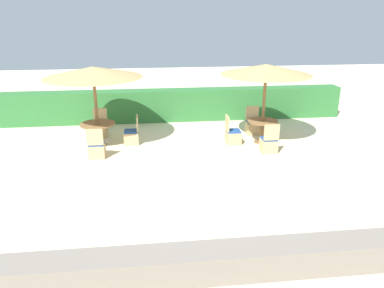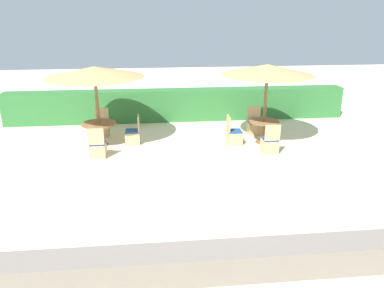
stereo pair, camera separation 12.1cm
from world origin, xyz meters
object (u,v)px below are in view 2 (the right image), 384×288
object	(u,v)px
patio_chair_back_left_south	(98,148)
patio_chair_back_right_south	(270,144)
patio_chair_back_right_north	(255,126)
patio_chair_back_left_east	(133,136)
patio_chair_back_right_west	(234,136)
round_table_back_left	(99,128)
patio_chair_back_left_north	(102,128)
round_table_back_right	(264,126)
parasol_back_right	(268,70)
parasol_back_left	(94,72)

from	to	relation	value
patio_chair_back_left_south	patio_chair_back_right_south	bearing A→B (deg)	-1.87
patio_chair_back_right_north	patio_chair_back_left_east	bearing A→B (deg)	8.15
patio_chair_back_right_west	round_table_back_left	bearing A→B (deg)	-93.91
patio_chair_back_left_north	patio_chair_back_right_south	bearing A→B (deg)	157.50
patio_chair_back_right_west	patio_chair_back_left_east	bearing A→B (deg)	-96.18
patio_chair_back_left_north	patio_chair_back_right_west	world-z (taller)	same
patio_chair_back_left_north	patio_chair_back_right_west	size ratio (longest dim) A/B	1.00
patio_chair_back_left_south	round_table_back_right	world-z (taller)	patio_chair_back_left_south
patio_chair_back_left_north	round_table_back_right	distance (m)	5.45
parasol_back_right	patio_chair_back_left_north	bearing A→B (deg)	166.60
parasol_back_left	round_table_back_left	distance (m)	1.74
patio_chair_back_right_south	patio_chair_back_right_west	xyz separation A→B (m)	(-0.91, 0.90, 0.00)
patio_chair_back_right_south	round_table_back_right	bearing A→B (deg)	86.46
patio_chair_back_left_east	patio_chair_back_right_west	bearing A→B (deg)	-96.18
parasol_back_left	round_table_back_right	world-z (taller)	parasol_back_left
round_table_back_left	patio_chair_back_right_west	world-z (taller)	patio_chair_back_right_west
patio_chair_back_left_north	patio_chair_back_right_west	xyz separation A→B (m)	(4.32, -1.27, 0.00)
patio_chair_back_left_south	patio_chair_back_right_south	world-z (taller)	same
patio_chair_back_right_west	round_table_back_right	bearing A→B (deg)	90.58
patio_chair_back_left_east	patio_chair_back_right_north	world-z (taller)	same
round_table_back_left	patio_chair_back_left_south	distance (m)	1.07
round_table_back_right	patio_chair_back_right_south	bearing A→B (deg)	-93.54
round_table_back_left	round_table_back_right	xyz separation A→B (m)	(5.23, -0.28, -0.03)
patio_chair_back_right_north	patio_chair_back_right_west	distance (m)	1.33
parasol_back_left	round_table_back_left	xyz separation A→B (m)	(0.00, -0.00, -1.74)
round_table_back_left	patio_chair_back_left_east	world-z (taller)	patio_chair_back_left_east
patio_chair_back_left_east	patio_chair_back_right_north	bearing A→B (deg)	-81.85
parasol_back_left	round_table_back_left	world-z (taller)	parasol_back_left
patio_chair_back_left_east	patio_chair_back_right_west	size ratio (longest dim) A/B	1.00
patio_chair_back_right_south	patio_chair_back_right_north	bearing A→B (deg)	89.38
patio_chair_back_left_north	round_table_back_right	bearing A→B (deg)	166.60
parasol_back_left	patio_chair_back_right_south	size ratio (longest dim) A/B	3.19
patio_chair_back_right_south	round_table_back_left	bearing A→B (deg)	167.05
parasol_back_left	patio_chair_back_left_south	xyz separation A→B (m)	(0.06, -1.02, -2.07)
patio_chair_back_left_south	patio_chair_back_left_north	bearing A→B (deg)	93.39
patio_chair_back_left_north	patio_chair_back_right_north	distance (m)	5.27
patio_chair_back_left_south	round_table_back_left	bearing A→B (deg)	93.35
parasol_back_left	patio_chair_back_right_south	xyz separation A→B (m)	(5.18, -1.19, -2.07)
patio_chair_back_left_south	patio_chair_back_left_north	distance (m)	2.01
patio_chair_back_left_east	patio_chair_back_right_west	xyz separation A→B (m)	(3.23, -0.35, 0.00)
patio_chair_back_right_south	patio_chair_back_left_east	bearing A→B (deg)	163.23
round_table_back_right	patio_chair_back_left_south	bearing A→B (deg)	-171.85
patio_chair_back_left_south	patio_chair_back_right_north	world-z (taller)	same
patio_chair_back_right_west	patio_chair_back_right_north	bearing A→B (deg)	135.41
patio_chair_back_left_north	patio_chair_back_left_east	distance (m)	1.43
patio_chair_back_left_east	parasol_back_right	xyz separation A→B (m)	(4.20, -0.34, 2.09)
parasol_back_right	round_table_back_right	world-z (taller)	parasol_back_right
patio_chair_back_left_east	round_table_back_right	xyz separation A→B (m)	(4.20, -0.34, 0.30)
round_table_back_left	patio_chair_back_right_west	xyz separation A→B (m)	(4.27, -0.29, -0.32)
patio_chair_back_left_east	patio_chair_back_right_south	distance (m)	4.33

